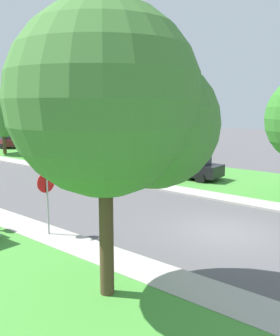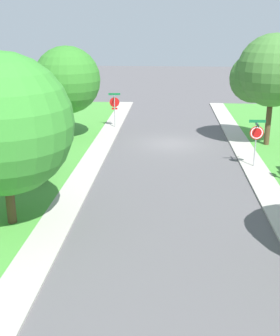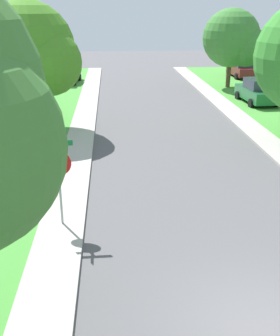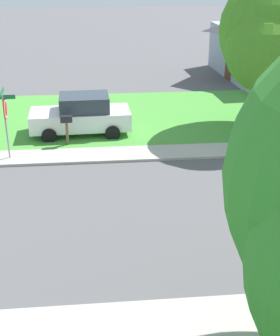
{
  "view_description": "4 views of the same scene",
  "coord_description": "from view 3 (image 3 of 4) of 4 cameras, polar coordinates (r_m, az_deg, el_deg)",
  "views": [
    {
      "loc": [
        -12.69,
        -6.4,
        4.86
      ],
      "look_at": [
        2.9,
        6.75,
        1.4
      ],
      "focal_mm": 40.01,
      "sensor_mm": 36.0,
      "label": 1
    },
    {
      "loc": [
        0.22,
        27.83,
        7.61
      ],
      "look_at": [
        1.5,
        9.49,
        1.4
      ],
      "focal_mm": 44.73,
      "sensor_mm": 36.0,
      "label": 2
    },
    {
      "loc": [
        -3.1,
        -6.48,
        6.29
      ],
      "look_at": [
        -2.19,
        5.99,
        1.4
      ],
      "focal_mm": 43.86,
      "sensor_mm": 36.0,
      "label": 3
    },
    {
      "loc": [
        12.46,
        8.24,
        7.34
      ],
      "look_at": [
        -0.4,
        9.47,
        1.4
      ],
      "focal_mm": 50.43,
      "sensor_mm": 36.0,
      "label": 4
    }
  ],
  "objects": [
    {
      "name": "mailbox",
      "position": [
        14.73,
        -14.77,
        -0.39
      ],
      "size": [
        0.27,
        0.49,
        1.31
      ],
      "color": "brown",
      "rests_on": "ground"
    },
    {
      "name": "ground_plane",
      "position": [
        9.54,
        17.1,
        -21.01
      ],
      "size": [
        120.0,
        120.0,
        0.0
      ],
      "primitive_type": "plane",
      "color": "#565456"
    },
    {
      "name": "sidewalk_east",
      "position": [
        21.0,
        17.87,
        3.02
      ],
      "size": [
        1.4,
        56.0,
        0.1
      ],
      "primitive_type": "cube",
      "color": "#ADA89E",
      "rests_on": "ground"
    },
    {
      "name": "car_green_near_corner",
      "position": [
        30.14,
        16.03,
        10.2
      ],
      "size": [
        2.18,
        4.37,
        1.76
      ],
      "color": "#1E6033",
      "rests_on": "ground"
    },
    {
      "name": "tree_across_left",
      "position": [
        22.63,
        -14.6,
        15.29
      ],
      "size": [
        5.21,
        4.85,
        6.74
      ],
      "color": "#4C3823",
      "rests_on": "ground"
    },
    {
      "name": "car_maroon_far_down_street",
      "position": [
        41.48,
        14.01,
        13.25
      ],
      "size": [
        2.1,
        4.33,
        1.76
      ],
      "color": "maroon",
      "rests_on": "ground"
    },
    {
      "name": "stop_sign_far_corner",
      "position": [
        12.25,
        -11.25,
        -0.13
      ],
      "size": [
        0.92,
        0.92,
        2.77
      ],
      "color": "#9E9EA3",
      "rests_on": "ground"
    },
    {
      "name": "car_grey_across_road",
      "position": [
        37.71,
        -10.18,
        12.78
      ],
      "size": [
        2.4,
        4.48,
        1.76
      ],
      "color": "gray",
      "rests_on": "ground"
    },
    {
      "name": "sidewalk_west",
      "position": [
        19.57,
        -8.64,
        2.52
      ],
      "size": [
        1.4,
        56.0,
        0.1
      ],
      "primitive_type": "cube",
      "color": "#ADA89E",
      "rests_on": "ground"
    },
    {
      "name": "tree_corner_large",
      "position": [
        35.43,
        13.06,
        16.93
      ],
      "size": [
        4.98,
        4.63,
        6.34
      ],
      "color": "#4C3823",
      "rests_on": "ground"
    }
  ]
}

